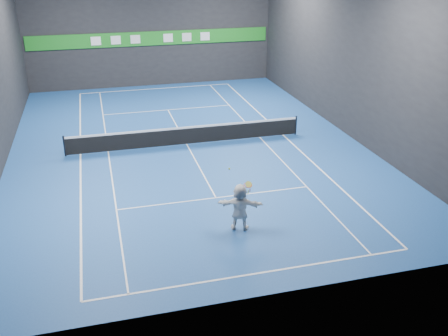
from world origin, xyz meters
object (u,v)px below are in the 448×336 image
object	(u,v)px
tennis_net	(187,135)
tennis_ball	(229,169)
player	(240,207)
tennis_racket	(248,186)

from	to	relation	value
tennis_net	tennis_ball	bearing A→B (deg)	-90.86
player	tennis_racket	xyz separation A→B (m)	(0.31, 0.05, 0.79)
player	tennis_racket	distance (m)	0.85
player	tennis_net	world-z (taller)	player
player	tennis_net	distance (m)	9.06
tennis_net	tennis_racket	xyz separation A→B (m)	(0.56, -9.00, 1.16)
tennis_ball	tennis_net	xyz separation A→B (m)	(0.13, 8.95, -1.91)
tennis_ball	tennis_net	distance (m)	9.16
tennis_ball	tennis_net	bearing A→B (deg)	89.14
tennis_racket	tennis_net	bearing A→B (deg)	93.58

